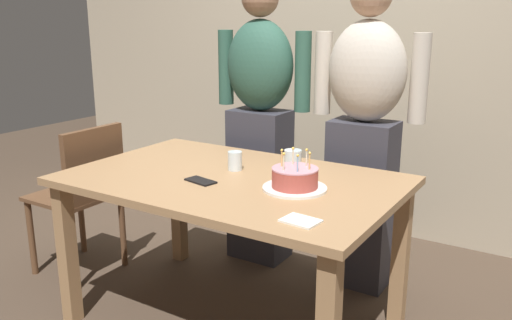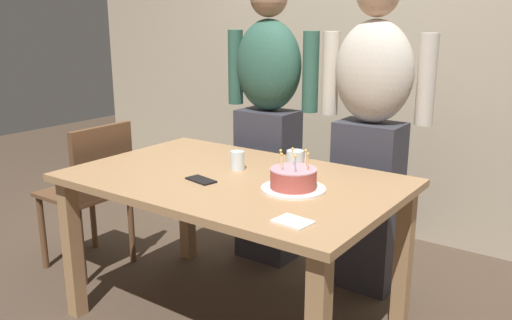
{
  "view_description": "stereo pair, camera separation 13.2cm",
  "coord_description": "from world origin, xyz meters",
  "px_view_note": "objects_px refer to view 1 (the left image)",
  "views": [
    {
      "loc": [
        1.33,
        -1.92,
        1.45
      ],
      "look_at": [
        0.13,
        -0.0,
        0.84
      ],
      "focal_mm": 37.47,
      "sensor_mm": 36.0,
      "label": 1
    },
    {
      "loc": [
        1.44,
        -1.85,
        1.45
      ],
      "look_at": [
        0.13,
        -0.0,
        0.84
      ],
      "focal_mm": 37.47,
      "sensor_mm": 36.0,
      "label": 2
    }
  ],
  "objects_px": {
    "cell_phone": "(201,181)",
    "dining_chair": "(84,189)",
    "water_glass_far": "(235,161)",
    "water_glass_near": "(293,160)",
    "napkin_stack": "(301,221)",
    "person_woman_cardigan": "(364,130)",
    "birthday_cake": "(295,180)",
    "person_man_bearded": "(260,118)"
  },
  "relations": [
    {
      "from": "person_man_bearded",
      "to": "water_glass_near",
      "type": "bearing_deg",
      "value": 135.28
    },
    {
      "from": "cell_phone",
      "to": "person_woman_cardigan",
      "type": "bearing_deg",
      "value": 74.56
    },
    {
      "from": "person_man_bearded",
      "to": "dining_chair",
      "type": "height_order",
      "value": "person_man_bearded"
    },
    {
      "from": "water_glass_far",
      "to": "dining_chair",
      "type": "distance_m",
      "value": 0.99
    },
    {
      "from": "cell_phone",
      "to": "napkin_stack",
      "type": "relative_size",
      "value": 1.1
    },
    {
      "from": "birthday_cake",
      "to": "napkin_stack",
      "type": "relative_size",
      "value": 2.09
    },
    {
      "from": "water_glass_near",
      "to": "water_glass_far",
      "type": "distance_m",
      "value": 0.28
    },
    {
      "from": "water_glass_far",
      "to": "birthday_cake",
      "type": "bearing_deg",
      "value": -16.73
    },
    {
      "from": "cell_phone",
      "to": "napkin_stack",
      "type": "bearing_deg",
      "value": -6.22
    },
    {
      "from": "birthday_cake",
      "to": "person_man_bearded",
      "type": "height_order",
      "value": "person_man_bearded"
    },
    {
      "from": "water_glass_far",
      "to": "person_woman_cardigan",
      "type": "height_order",
      "value": "person_woman_cardigan"
    },
    {
      "from": "cell_phone",
      "to": "person_man_bearded",
      "type": "xyz_separation_m",
      "value": [
        -0.21,
        0.85,
        0.13
      ]
    },
    {
      "from": "water_glass_near",
      "to": "birthday_cake",
      "type": "bearing_deg",
      "value": -60.14
    },
    {
      "from": "birthday_cake",
      "to": "cell_phone",
      "type": "relative_size",
      "value": 1.9
    },
    {
      "from": "birthday_cake",
      "to": "water_glass_far",
      "type": "bearing_deg",
      "value": 163.27
    },
    {
      "from": "birthday_cake",
      "to": "napkin_stack",
      "type": "bearing_deg",
      "value": -58.69
    },
    {
      "from": "person_man_bearded",
      "to": "dining_chair",
      "type": "relative_size",
      "value": 1.9
    },
    {
      "from": "napkin_stack",
      "to": "birthday_cake",
      "type": "bearing_deg",
      "value": 121.31
    },
    {
      "from": "dining_chair",
      "to": "napkin_stack",
      "type": "bearing_deg",
      "value": 78.45
    },
    {
      "from": "birthday_cake",
      "to": "water_glass_near",
      "type": "height_order",
      "value": "birthday_cake"
    },
    {
      "from": "water_glass_far",
      "to": "dining_chair",
      "type": "xyz_separation_m",
      "value": [
        -0.94,
        -0.12,
        -0.27
      ]
    },
    {
      "from": "cell_phone",
      "to": "person_man_bearded",
      "type": "relative_size",
      "value": 0.09
    },
    {
      "from": "water_glass_far",
      "to": "person_man_bearded",
      "type": "bearing_deg",
      "value": 111.06
    },
    {
      "from": "cell_phone",
      "to": "napkin_stack",
      "type": "height_order",
      "value": "same"
    },
    {
      "from": "water_glass_far",
      "to": "person_woman_cardigan",
      "type": "bearing_deg",
      "value": 55.95
    },
    {
      "from": "water_glass_near",
      "to": "napkin_stack",
      "type": "relative_size",
      "value": 0.76
    },
    {
      "from": "water_glass_near",
      "to": "person_man_bearded",
      "type": "distance_m",
      "value": 0.67
    },
    {
      "from": "person_man_bearded",
      "to": "water_glass_far",
      "type": "bearing_deg",
      "value": 111.06
    },
    {
      "from": "cell_phone",
      "to": "water_glass_near",
      "type": "bearing_deg",
      "value": 67.32
    },
    {
      "from": "water_glass_near",
      "to": "water_glass_far",
      "type": "height_order",
      "value": "water_glass_near"
    },
    {
      "from": "water_glass_near",
      "to": "dining_chair",
      "type": "height_order",
      "value": "dining_chair"
    },
    {
      "from": "birthday_cake",
      "to": "cell_phone",
      "type": "height_order",
      "value": "birthday_cake"
    },
    {
      "from": "cell_phone",
      "to": "person_woman_cardigan",
      "type": "distance_m",
      "value": 0.96
    },
    {
      "from": "napkin_stack",
      "to": "dining_chair",
      "type": "xyz_separation_m",
      "value": [
        -1.52,
        0.31,
        -0.23
      ]
    },
    {
      "from": "napkin_stack",
      "to": "dining_chair",
      "type": "bearing_deg",
      "value": 168.45
    },
    {
      "from": "cell_phone",
      "to": "water_glass_far",
      "type": "bearing_deg",
      "value": 96.36
    },
    {
      "from": "water_glass_far",
      "to": "cell_phone",
      "type": "distance_m",
      "value": 0.24
    },
    {
      "from": "cell_phone",
      "to": "napkin_stack",
      "type": "distance_m",
      "value": 0.63
    },
    {
      "from": "water_glass_near",
      "to": "cell_phone",
      "type": "bearing_deg",
      "value": -124.26
    },
    {
      "from": "water_glass_far",
      "to": "person_woman_cardigan",
      "type": "distance_m",
      "value": 0.74
    },
    {
      "from": "person_man_bearded",
      "to": "person_woman_cardigan",
      "type": "xyz_separation_m",
      "value": [
        0.64,
        0.0,
        0.0
      ]
    },
    {
      "from": "cell_phone",
      "to": "dining_chair",
      "type": "relative_size",
      "value": 0.17
    }
  ]
}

